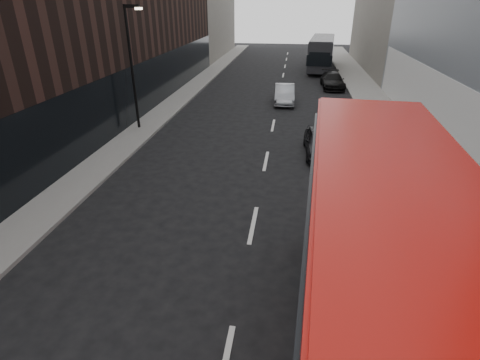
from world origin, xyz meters
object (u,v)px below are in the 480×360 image
at_px(street_lamp, 132,60).
at_px(car_a, 320,142).
at_px(car_c, 333,81).
at_px(grey_bus, 322,52).
at_px(red_bus, 386,316).
at_px(car_b, 284,94).

distance_m(street_lamp, car_a, 11.79).
height_order(street_lamp, car_a, street_lamp).
bearing_deg(car_c, car_a, -99.18).
bearing_deg(grey_bus, red_bus, -86.29).
xyz_separation_m(red_bus, car_a, (-0.14, 14.03, -2.04)).
relative_size(street_lamp, car_c, 1.49).
distance_m(red_bus, grey_bus, 40.92).
height_order(grey_bus, car_a, grey_bus).
relative_size(grey_bus, car_a, 2.78).
bearing_deg(grey_bus, car_a, -87.51).
bearing_deg(street_lamp, red_bus, -56.36).
distance_m(street_lamp, car_b, 12.33).
xyz_separation_m(street_lamp, car_a, (10.95, -2.64, -3.50)).
xyz_separation_m(car_a, car_c, (1.95, 16.76, 0.00)).
bearing_deg(car_c, car_b, -126.88).
relative_size(car_b, car_c, 0.90).
distance_m(red_bus, car_a, 14.18).
xyz_separation_m(grey_bus, car_a, (-1.39, -26.86, -1.21)).
distance_m(car_a, car_c, 16.87).
height_order(car_a, car_b, car_b).
bearing_deg(car_b, car_c, 53.54).
height_order(red_bus, car_a, red_bus).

